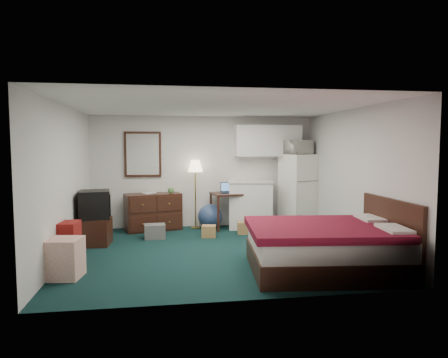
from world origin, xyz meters
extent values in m
cube|color=black|center=(0.00, 0.00, 0.00)|extent=(5.00, 4.50, 0.01)
cube|color=silver|center=(0.00, 0.00, 2.50)|extent=(5.00, 4.50, 0.01)
cube|color=silver|center=(0.00, 2.25, 1.25)|extent=(5.00, 0.01, 2.50)
cube|color=silver|center=(0.00, -2.25, 1.25)|extent=(5.00, 0.01, 2.50)
cube|color=silver|center=(-2.50, 0.00, 1.25)|extent=(0.01, 4.50, 2.50)
cube|color=silver|center=(2.50, 0.00, 1.25)|extent=(0.01, 4.50, 2.50)
sphere|color=navy|center=(0.11, 1.96, 0.27)|extent=(0.62, 0.62, 0.54)
imported|color=white|center=(2.09, 1.82, 1.84)|extent=(0.64, 0.50, 0.39)
imported|color=olive|center=(-1.34, 1.90, 0.91)|extent=(0.15, 0.09, 0.22)
imported|color=olive|center=(-1.24, 1.99, 0.92)|extent=(0.17, 0.05, 0.23)
imported|color=#58984C|center=(-0.75, 1.99, 0.87)|extent=(0.16, 0.15, 0.14)
camera|label=1|loc=(-0.91, -6.77, 1.84)|focal=32.00mm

